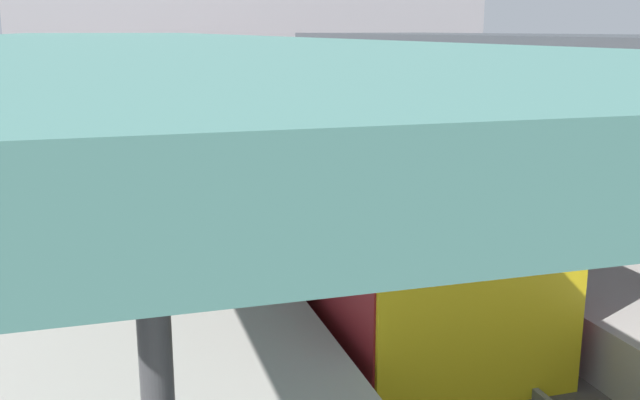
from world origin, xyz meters
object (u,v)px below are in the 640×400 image
object	(u,v)px
commuter_train	(303,165)
litter_bin	(432,179)
passenger_mid_platform	(213,173)
passenger_near_bench	(517,149)

from	to	relation	value
commuter_train	litter_bin	world-z (taller)	commuter_train
litter_bin	passenger_mid_platform	xyz separation A→B (m)	(-4.78, -0.54, 0.50)
passenger_near_bench	passenger_mid_platform	world-z (taller)	passenger_mid_platform
litter_bin	passenger_near_bench	size ratio (longest dim) A/B	0.49
commuter_train	passenger_near_bench	bearing A→B (deg)	-1.13
passenger_near_bench	commuter_train	bearing A→B (deg)	178.87
commuter_train	passenger_mid_platform	size ratio (longest dim) A/B	8.97
passenger_near_bench	litter_bin	bearing A→B (deg)	-165.39
commuter_train	passenger_mid_platform	xyz separation A→B (m)	(-2.12, -1.27, 0.17)
commuter_train	passenger_mid_platform	bearing A→B (deg)	-148.97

